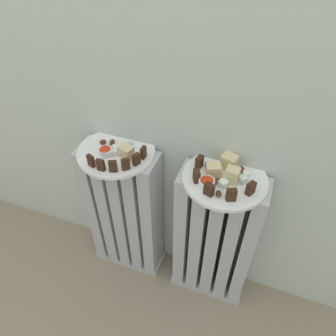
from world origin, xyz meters
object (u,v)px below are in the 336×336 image
Objects in this scene: jam_bowl_right at (207,183)px; fork at (125,148)px; plate_right at (225,179)px; jam_bowl_left at (105,152)px; radiator_left at (125,214)px; plate_left at (116,152)px; radiator_right at (214,241)px.

fork is at bearing 166.16° from jam_bowl_right.
plate_right is 5.86× the size of jam_bowl_left.
jam_bowl_left reaches higher than radiator_left.
jam_bowl_right is at bearing -9.55° from plate_left.
radiator_right is 14.20× the size of jam_bowl_left.
jam_bowl_right reaches higher than plate_left.
radiator_right is at bearing -3.28° from fork.
fork is at bearing 176.72° from plate_right.
plate_right is 0.35m from fork.
radiator_left is 0.49m from plate_right.
fork is (-0.35, 0.02, 0.01)m from plate_right.
jam_bowl_left is at bearing 176.09° from jam_bowl_right.
plate_right is at bearing -0.00° from radiator_left.
jam_bowl_right is (-0.04, -0.05, 0.34)m from radiator_right.
plate_right is at bearing -116.57° from radiator_right.
jam_bowl_left is at bearing -175.46° from plate_right.
fork reaches higher than radiator_right.
radiator_left is at bearing -138.70° from fork.
jam_bowl_left reaches higher than plate_left.
radiator_left is 14.20× the size of jam_bowl_left.
plate_left reaches higher than radiator_right.
jam_bowl_left is at bearing -175.46° from radiator_right.
jam_bowl_left is 0.07m from fork.
jam_bowl_left is at bearing -130.84° from fork.
jam_bowl_left is 0.35m from jam_bowl_right.
fork is (0.02, 0.02, 0.33)m from radiator_left.
jam_bowl_right reaches higher than fork.
radiator_left is 1.00× the size of radiator_right.
radiator_left is at bearing 170.45° from jam_bowl_right.
plate_right is 0.39m from jam_bowl_left.
plate_left is at bearing -180.00° from radiator_right.
jam_bowl_left is at bearing -124.55° from plate_left.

